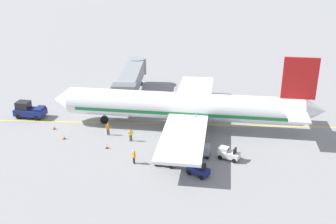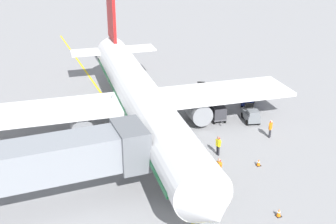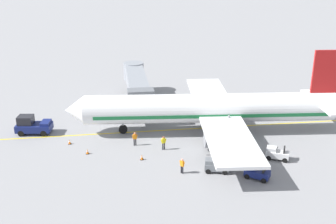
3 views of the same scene
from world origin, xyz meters
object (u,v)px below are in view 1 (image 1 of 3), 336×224
baggage_tug_spare (198,169)px  safety_cone_nose_left (107,146)px  safety_cone_wing_tip (54,127)px  baggage_tug_trailing (228,154)px  ground_crew_wing_walker (134,156)px  baggage_cart_front (178,147)px  parked_airliner (185,107)px  baggage_tug_lead (165,160)px  ground_crew_loader (108,128)px  jet_bridge (132,78)px  ground_crew_marshaller (131,134)px  baggage_cart_second_in_train (201,149)px  safety_cone_nose_right (64,137)px  pushback_tractor (29,110)px

baggage_tug_spare → safety_cone_nose_left: bearing=62.6°
safety_cone_wing_tip → baggage_tug_trailing: bearing=-107.5°
baggage_tug_spare → ground_crew_wing_walker: ground_crew_wing_walker is taller
baggage_tug_trailing → baggage_cart_front: baggage_tug_trailing is taller
parked_airliner → safety_cone_nose_left: (-6.66, 9.64, -2.90)m
baggage_tug_lead → baggage_tug_trailing: (1.83, -7.48, 0.00)m
baggage_cart_front → ground_crew_loader: size_ratio=1.75×
jet_bridge → ground_crew_loader: (-14.37, 1.31, -2.51)m
baggage_tug_spare → ground_crew_marshaller: (8.06, 8.52, 0.24)m
ground_crew_loader → ground_crew_wing_walker: bearing=-149.5°
baggage_cart_second_in_train → safety_cone_nose_right: 18.32m
ground_crew_wing_walker → safety_cone_wing_tip: ground_crew_wing_walker is taller
ground_crew_wing_walker → baggage_tug_spare: bearing=-106.5°
pushback_tractor → safety_cone_wing_tip: 6.38m
baggage_tug_lead → baggage_cart_front: size_ratio=0.92×
jet_bridge → ground_crew_wing_walker: (-21.90, -3.13, -2.51)m
baggage_tug_lead → baggage_tug_spare: (-1.97, -3.76, 0.00)m
safety_cone_wing_tip → baggage_tug_lead: bearing=-120.1°
baggage_cart_front → ground_crew_loader: bearing=63.3°
baggage_tug_lead → safety_cone_wing_tip: 18.38m
baggage_tug_trailing → safety_cone_nose_right: baggage_tug_trailing is taller
baggage_tug_trailing → baggage_cart_second_in_train: 3.27m
parked_airliner → baggage_tug_lead: (-10.53, 2.13, -2.47)m
ground_crew_wing_walker → ground_crew_loader: bearing=30.5°
baggage_tug_lead → ground_crew_wing_walker: ground_crew_wing_walker is taller
baggage_tug_trailing → safety_cone_nose_left: bearing=82.2°
pushback_tractor → baggage_tug_spare: 28.88m
baggage_cart_front → ground_crew_marshaller: bearing=63.3°
baggage_tug_trailing → ground_crew_loader: bearing=69.1°
jet_bridge → baggage_cart_second_in_train: size_ratio=6.03×
jet_bridge → baggage_cart_front: size_ratio=6.03×
jet_bridge → baggage_tug_lead: (-22.11, -6.72, -2.75)m
ground_crew_marshaller → safety_cone_wing_tip: bearing=74.3°
ground_crew_marshaller → safety_cone_wing_tip: ground_crew_marshaller is taller
jet_bridge → safety_cone_nose_right: 17.63m
ground_crew_wing_walker → safety_cone_nose_right: bearing=59.2°
pushback_tractor → baggage_cart_second_in_train: size_ratio=1.57×
ground_crew_loader → safety_cone_nose_left: bearing=-172.4°
baggage_tug_lead → safety_cone_nose_left: (3.87, 7.51, -0.42)m
baggage_tug_lead → baggage_cart_second_in_train: baggage_tug_lead is taller
pushback_tractor → safety_cone_nose_right: bearing=-134.5°
parked_airliner → ground_crew_loader: size_ratio=22.10×
ground_crew_wing_walker → safety_cone_wing_tip: size_ratio=2.86×
ground_crew_marshaller → pushback_tractor: bearing=66.0°
parked_airliner → safety_cone_nose_right: (-4.32, 15.76, -2.90)m
parked_airliner → safety_cone_nose_left: 12.07m
safety_cone_nose_left → baggage_tug_trailing: bearing=-97.8°
baggage_cart_second_in_train → safety_cone_nose_left: size_ratio=5.02×
baggage_tug_lead → baggage_tug_spare: 4.25m
jet_bridge → baggage_tug_spare: (-24.07, -10.48, -2.75)m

